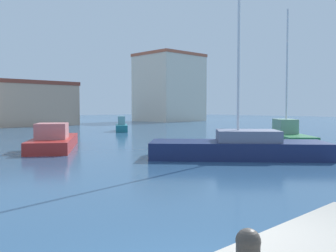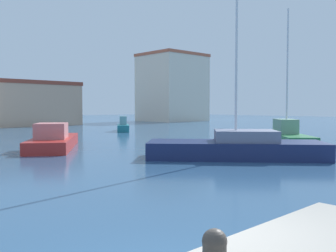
{
  "view_description": "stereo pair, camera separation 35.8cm",
  "coord_description": "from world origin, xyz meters",
  "px_view_note": "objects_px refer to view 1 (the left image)",
  "views": [
    {
      "loc": [
        -3.74,
        -3.19,
        2.49
      ],
      "look_at": [
        14.7,
        16.03,
        1.16
      ],
      "focal_mm": 40.4,
      "sensor_mm": 36.0,
      "label": 1
    },
    {
      "loc": [
        -3.48,
        -3.43,
        2.49
      ],
      "look_at": [
        14.7,
        16.03,
        1.16
      ],
      "focal_mm": 40.4,
      "sensor_mm": 36.0,
      "label": 2
    }
  ],
  "objects_px": {
    "mooring_bollard": "(248,252)",
    "motorboat_red_distant_east": "(54,140)",
    "sailboat_green_center_channel": "(286,135)",
    "motorboat_teal_distant_north": "(121,126)",
    "sailboat_navy_near_pier": "(239,147)"
  },
  "relations": [
    {
      "from": "sailboat_green_center_channel",
      "to": "motorboat_red_distant_east",
      "type": "distance_m",
      "value": 15.64
    },
    {
      "from": "motorboat_teal_distant_north",
      "to": "motorboat_red_distant_east",
      "type": "xyz_separation_m",
      "value": [
        -12.88,
        -10.51,
        -0.02
      ]
    },
    {
      "from": "sailboat_green_center_channel",
      "to": "motorboat_red_distant_east",
      "type": "bearing_deg",
      "value": 150.91
    },
    {
      "from": "mooring_bollard",
      "to": "sailboat_green_center_channel",
      "type": "xyz_separation_m",
      "value": [
        21.41,
        11.42,
        -0.59
      ]
    },
    {
      "from": "sailboat_navy_near_pier",
      "to": "sailboat_green_center_channel",
      "type": "xyz_separation_m",
      "value": [
        9.07,
        2.52,
        0.01
      ]
    },
    {
      "from": "motorboat_teal_distant_north",
      "to": "motorboat_red_distant_east",
      "type": "distance_m",
      "value": 16.63
    },
    {
      "from": "sailboat_navy_near_pier",
      "to": "sailboat_green_center_channel",
      "type": "relative_size",
      "value": 1.19
    },
    {
      "from": "mooring_bollard",
      "to": "motorboat_red_distant_east",
      "type": "height_order",
      "value": "motorboat_red_distant_east"
    },
    {
      "from": "mooring_bollard",
      "to": "motorboat_teal_distant_north",
      "type": "distance_m",
      "value": 36.03
    },
    {
      "from": "motorboat_red_distant_east",
      "to": "sailboat_navy_near_pier",
      "type": "bearing_deg",
      "value": -65.59
    },
    {
      "from": "motorboat_red_distant_east",
      "to": "mooring_bollard",
      "type": "bearing_deg",
      "value": -112.15
    },
    {
      "from": "sailboat_green_center_channel",
      "to": "motorboat_red_distant_east",
      "type": "xyz_separation_m",
      "value": [
        -13.66,
        7.6,
        -0.05
      ]
    },
    {
      "from": "mooring_bollard",
      "to": "sailboat_navy_near_pier",
      "type": "bearing_deg",
      "value": 35.78
    },
    {
      "from": "mooring_bollard",
      "to": "sailboat_navy_near_pier",
      "type": "xyz_separation_m",
      "value": [
        12.34,
        8.89,
        -0.6
      ]
    },
    {
      "from": "sailboat_green_center_channel",
      "to": "motorboat_red_distant_east",
      "type": "relative_size",
      "value": 1.24
    }
  ]
}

